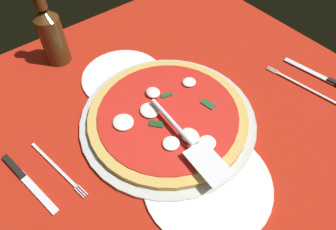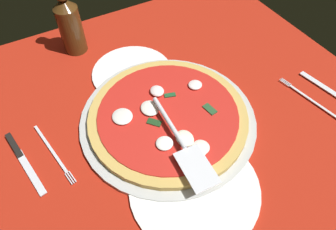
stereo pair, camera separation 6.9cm
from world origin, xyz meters
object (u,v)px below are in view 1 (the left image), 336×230
Objects in this scene: dinner_plate_right at (123,77)px; pizza_server at (190,142)px; pizza at (168,116)px; place_setting_far at (41,174)px; beer_bottle at (51,34)px; dinner_plate_left at (207,183)px; place_setting_near at (315,83)px.

dinner_plate_right is 0.87× the size of pizza_server.
dinner_plate_right is 18.61cm from pizza.
pizza_server is 1.23× the size of place_setting_far.
beer_bottle is (35.25, 9.95, 6.60)cm from pizza.
place_setting_far is (5.26, 28.77, -1.90)cm from pizza.
beer_bottle is at bearing -166.72° from pizza_server.
dinner_plate_left is at bearing -8.71° from pizza_server.
beer_bottle is (44.84, 7.89, 4.08)cm from pizza_server.
place_setting_near is (-13.81, -37.01, -1.90)cm from pizza.
dinner_plate_left is 1.31× the size of place_setting_far.
pizza_server reaches higher than place_setting_far.
place_setting_near is at bearing -136.26° from beer_bottle.
place_setting_far is (22.40, 25.11, -0.15)cm from dinner_plate_left.
place_setting_near is at bearing -110.47° from pizza.
place_setting_near is (-32.34, -37.43, -0.15)cm from dinner_plate_right.
dinner_plate_left is at bearing 174.80° from dinner_plate_right.
place_setting_far is at bearing 79.63° from pizza.
dinner_plate_left is at bearing 38.08° from place_setting_far.
pizza_server is at bearing 167.88° from pizza.
dinner_plate_right is 20.98cm from beer_bottle.
pizza is 1.60× the size of place_setting_near.
place_setting_near is at bearing 63.65° from place_setting_far.
place_setting_near is (-4.22, -39.07, -4.42)cm from pizza_server.
pizza is 1.84× the size of place_setting_far.
beer_bottle is (16.72, 9.53, 8.35)cm from dinner_plate_right.
pizza is at bearing -178.70° from dinner_plate_right.
pizza_server is (-9.59, 2.06, 2.51)cm from pizza.
dinner_plate_left is 53.42cm from beer_bottle.
pizza_server is at bearing 176.67° from dinner_plate_right.
place_setting_far is (14.85, 26.71, -4.41)cm from pizza_server.
place_setting_near reaches higher than dinner_plate_right.
pizza_server is (7.55, -1.61, 4.27)cm from dinner_plate_left.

